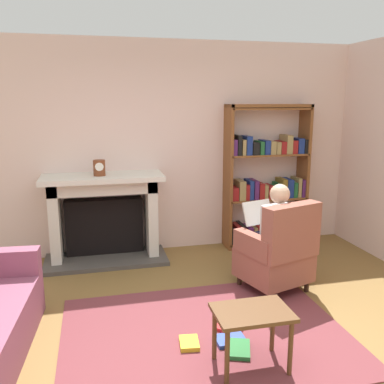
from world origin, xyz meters
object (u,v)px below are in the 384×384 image
Objects in this scene: fireplace at (104,214)px; mantel_clock at (99,168)px; armchair_reading at (278,252)px; seated_reader at (271,231)px; bookshelf at (267,182)px; side_table at (252,320)px.

mantel_clock reaches higher than fireplace.
fireplace is at bearing -55.95° from armchair_reading.
seated_reader reaches higher than armchair_reading.
mantel_clock is 0.10× the size of bookshelf.
bookshelf reaches higher than mantel_clock.
armchair_reading is at bearing 90.00° from seated_reader.
fireplace is 2.09m from seated_reader.
fireplace is 0.61m from mantel_clock.
armchair_reading is 1.37m from side_table.
fireplace is at bearing -179.10° from bookshelf.
side_table is at bearing 39.94° from armchair_reading.
mantel_clock is at bearing -176.48° from bookshelf.
seated_reader is 2.04× the size of side_table.
seated_reader reaches higher than side_table.
mantel_clock reaches higher than side_table.
armchair_reading is (-0.46, -1.40, -0.45)m from bookshelf.
mantel_clock is 2.23m from bookshelf.
fireplace is 2.64× the size of side_table.
bookshelf is at bearing 64.84° from side_table.
side_table is (-1.20, -2.55, -0.49)m from bookshelf.
mantel_clock is 0.16× the size of seated_reader.
mantel_clock reaches higher than armchair_reading.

